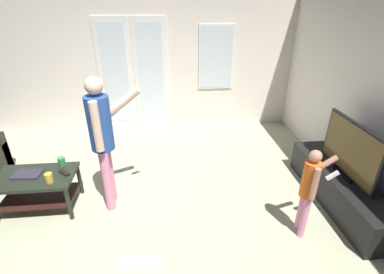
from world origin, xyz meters
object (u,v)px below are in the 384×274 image
at_px(laptop_closed, 27,174).
at_px(cup_near_edge, 49,178).
at_px(coffee_table, 37,185).
at_px(cup_by_laptop, 62,161).
at_px(tv_remote_black, 64,173).
at_px(person_child, 310,186).
at_px(flat_screen_tv, 351,150).
at_px(loose_keyboard, 139,262).
at_px(tv_stand, 340,189).
at_px(person_adult, 103,134).

distance_m(laptop_closed, cup_near_edge, 0.37).
xyz_separation_m(coffee_table, cup_near_edge, (0.24, -0.15, 0.19)).
bearing_deg(cup_near_edge, cup_by_laptop, 85.22).
xyz_separation_m(laptop_closed, tv_remote_black, (0.43, -0.02, 0.00)).
bearing_deg(cup_by_laptop, person_child, -18.75).
height_order(person_child, laptop_closed, person_child).
distance_m(person_child, tv_remote_black, 2.78).
xyz_separation_m(flat_screen_tv, cup_near_edge, (-3.49, 0.12, -0.23)).
xyz_separation_m(person_child, tv_remote_black, (-2.68, 0.74, -0.15)).
height_order(loose_keyboard, cup_near_edge, cup_near_edge).
distance_m(flat_screen_tv, loose_keyboard, 2.67).
bearing_deg(coffee_table, person_child, -13.51).
xyz_separation_m(loose_keyboard, tv_remote_black, (-0.91, 0.98, 0.47)).
relative_size(person_child, laptop_closed, 3.31).
relative_size(tv_stand, laptop_closed, 5.63).
bearing_deg(person_child, cup_near_edge, 168.29).
distance_m(tv_stand, cup_near_edge, 3.51).
bearing_deg(coffee_table, person_adult, -0.83).
bearing_deg(tv_stand, loose_keyboard, -164.55).
distance_m(person_child, cup_by_laptop, 2.91).
height_order(person_adult, laptop_closed, person_adult).
bearing_deg(cup_by_laptop, person_adult, -20.17).
relative_size(coffee_table, laptop_closed, 2.89).
bearing_deg(cup_near_edge, coffee_table, 147.76).
distance_m(coffee_table, cup_near_edge, 0.34).
distance_m(tv_stand, loose_keyboard, 2.57).
xyz_separation_m(tv_stand, flat_screen_tv, (-0.00, 0.00, 0.55)).
height_order(cup_near_edge, cup_by_laptop, cup_near_edge).
xyz_separation_m(cup_near_edge, cup_by_laptop, (0.03, 0.36, -0.00)).
height_order(laptop_closed, tv_remote_black, tv_remote_black).
distance_m(person_adult, loose_keyboard, 1.41).
bearing_deg(loose_keyboard, cup_near_edge, 141.42).
xyz_separation_m(laptop_closed, cup_near_edge, (0.32, -0.18, 0.05)).
bearing_deg(tv_remote_black, person_child, 26.65).
bearing_deg(tv_stand, person_child, -147.41).
height_order(flat_screen_tv, cup_near_edge, flat_screen_tv).
bearing_deg(cup_by_laptop, flat_screen_tv, -7.95).
bearing_deg(flat_screen_tv, person_adult, 174.78).
bearing_deg(loose_keyboard, person_child, 7.54).
height_order(laptop_closed, cup_near_edge, cup_near_edge).
xyz_separation_m(person_adult, cup_near_edge, (-0.63, -0.14, -0.46)).
bearing_deg(flat_screen_tv, coffee_table, 175.80).
distance_m(loose_keyboard, cup_near_edge, 1.40).
xyz_separation_m(flat_screen_tv, person_adult, (-2.85, 0.26, 0.22)).
bearing_deg(loose_keyboard, tv_remote_black, 133.04).
relative_size(tv_stand, flat_screen_tv, 1.77).
relative_size(cup_near_edge, tv_remote_black, 0.68).
relative_size(coffee_table, flat_screen_tv, 0.91).
bearing_deg(person_adult, person_child, -18.35).
height_order(flat_screen_tv, loose_keyboard, flat_screen_tv).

